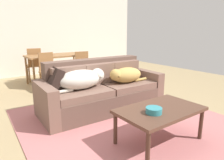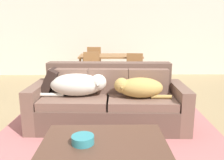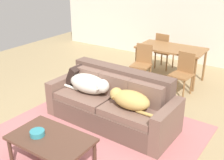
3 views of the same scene
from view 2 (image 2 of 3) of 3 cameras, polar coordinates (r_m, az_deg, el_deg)
The scene contains 13 objects.
ground_plane at distance 3.45m, azimuth -4.72°, elevation -11.67°, with size 10.00×10.00×0.00m, color tan.
back_partition at distance 7.14m, azimuth -2.80°, elevation 12.09°, with size 8.00×0.12×2.70m, color silver.
area_rug at distance 2.82m, azimuth -0.93°, elevation -17.35°, with size 3.05×3.38×0.01m, color #B96B6B.
couch at distance 3.44m, azimuth -0.91°, elevation -5.40°, with size 2.25×0.96×0.90m.
dog_on_left_cushion at distance 3.32m, azimuth -8.18°, elevation -1.11°, with size 0.94×0.42×0.31m.
dog_on_right_cushion at distance 3.22m, azimuth 6.45°, elevation -1.81°, with size 0.78×0.38×0.28m.
throw_pillow_by_left_arm at distance 3.54m, azimuth -14.66°, elevation -0.27°, with size 0.13×0.39×0.39m, color #2E201C.
coffee_table at distance 2.11m, azimuth -1.95°, elevation -15.77°, with size 1.08×0.66×0.46m.
bowl_on_coffee_table at distance 2.04m, azimuth -7.19°, elevation -14.37°, with size 0.19×0.19×0.07m, color teal.
dining_table at distance 5.65m, azimuth -0.34°, elevation 5.43°, with size 1.49×0.81×0.78m.
dining_chair_near_left at distance 5.10m, azimuth -4.96°, elevation 2.36°, with size 0.44×0.44×0.91m.
dining_chair_near_right at distance 5.14m, azimuth 5.53°, elevation 2.13°, with size 0.45×0.45×0.87m.
dining_chair_far_left at distance 6.26m, azimuth -4.25°, elevation 4.33°, with size 0.44×0.44×0.94m.
Camera 2 is at (0.23, -3.13, 1.42)m, focal length 37.15 mm.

